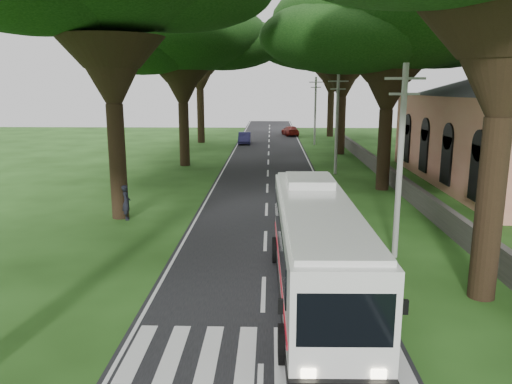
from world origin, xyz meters
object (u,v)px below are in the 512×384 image
Objects in this scene: coach_bus at (316,248)px; pole_far at (315,110)px; distant_car_c at (290,131)px; pole_mid at (337,122)px; distant_car_b at (244,138)px; pedestrian at (126,202)px; pole_near at (400,159)px.

pole_far is at bearing 84.14° from coach_bus.
distant_car_c is at bearing 102.94° from pole_far.
pole_mid is 1.91× the size of distant_car_b.
pedestrian is (-13.03, -14.39, -3.23)m from pole_mid.
distant_car_b is 2.20× the size of pedestrian.
coach_bus reaches higher than distant_car_b.
pole_mid is at bearing -90.00° from pole_far.
pole_near is 0.68× the size of coach_bus.
coach_bus is 45.38m from distant_car_b.
pole_mid is 19.68m from pedestrian.
pole_near is 20.00m from pole_mid.
pedestrian is at bearing -132.16° from pole_mid.
pole_mid is 20.00m from pole_far.
pole_mid is 22.65m from distant_car_b.
distant_car_b is (-8.50, 40.71, -3.46)m from pole_near.
distant_car_c is (-2.50, 10.88, -3.48)m from pole_far.
pole_mid reaches higher than distant_car_c.
distant_car_b is (-8.50, 20.71, -3.46)m from pole_mid.
pole_near reaches higher than coach_bus.
pole_mid is 4.21× the size of pedestrian.
pole_near is 6.23m from coach_bus.
pole_mid reaches higher than distant_car_b.
distant_car_c is at bearing 94.63° from pole_mid.
pole_far is 1.74× the size of distant_car_c.
pole_far is at bearing 92.80° from distant_car_c.
coach_bus is at bearing -85.41° from distant_car_b.
distant_car_b is at bearing 112.32° from pole_mid.
pole_far is 0.68× the size of coach_bus.
distant_car_c is at bearing 87.67° from coach_bus.
pole_far is 11.70m from distant_car_c.
pole_far reaches higher than distant_car_c.
pole_near is at bearing 82.68° from distant_car_c.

